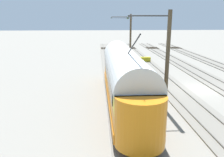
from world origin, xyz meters
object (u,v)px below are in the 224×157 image
(catenary_pole_foreground, at_px, (130,38))
(track_end_bumper, at_px, (144,60))
(catenary_pole_mid_near, at_px, (166,60))
(vintage_streetcar, at_px, (124,76))

(catenary_pole_foreground, height_order, track_end_bumper, catenary_pole_foreground)
(catenary_pole_mid_near, bearing_deg, catenary_pole_foreground, -90.00)
(catenary_pole_foreground, xyz_separation_m, track_end_bumper, (-2.34, -0.35, -3.34))
(catenary_pole_foreground, height_order, catenary_pole_mid_near, same)
(vintage_streetcar, height_order, catenary_pole_mid_near, catenary_pole_mid_near)
(catenary_pole_foreground, bearing_deg, catenary_pole_mid_near, 90.00)
(vintage_streetcar, xyz_separation_m, catenary_pole_foreground, (-2.74, -17.11, 1.48))
(track_end_bumper, bearing_deg, vintage_streetcar, 73.77)
(catenary_pole_mid_near, height_order, track_end_bumper, catenary_pole_mid_near)
(catenary_pole_foreground, distance_m, catenary_pole_mid_near, 18.75)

